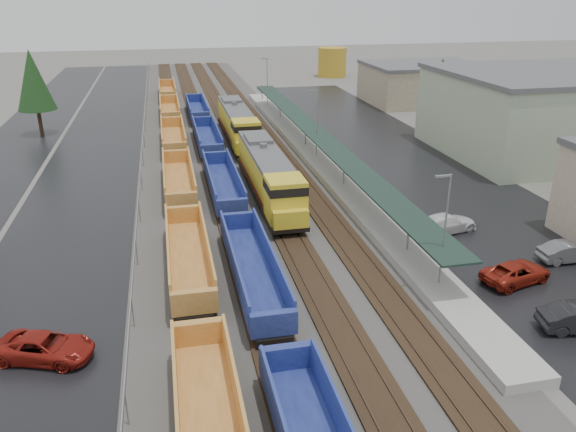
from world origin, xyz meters
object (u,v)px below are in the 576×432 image
well_string_blue (235,218)px  parked_car_east_c (447,223)px  locomotive_trail (238,124)px  parked_car_east_e (569,252)px  locomotive_lead (269,175)px  parked_car_west_c (45,347)px  storage_tank (332,62)px  parked_car_east_b (516,273)px  well_string_yellow (179,180)px

well_string_blue → parked_car_east_c: well_string_blue is taller
locomotive_trail → parked_car_east_e: locomotive_trail is taller
locomotive_lead → parked_car_west_c: (-15.94, -20.89, -1.70)m
locomotive_lead → well_string_blue: 7.75m
well_string_blue → parked_car_east_c: size_ratio=20.15×
parked_car_east_c → parked_car_east_e: 9.02m
storage_tank → parked_car_east_c: storage_tank is taller
parked_car_east_e → parked_car_east_c: bearing=43.6°
locomotive_trail → parked_car_west_c: (-15.94, -41.89, -1.70)m
parked_car_east_c → parked_car_east_b: bearing=172.1°
well_string_blue → parked_car_west_c: size_ratio=20.28×
well_string_yellow → storage_tank: 77.62m
parked_car_east_e → well_string_yellow: bearing=53.4°
locomotive_lead → locomotive_trail: 21.00m
locomotive_trail → parked_car_east_b: (13.14, -39.77, -1.72)m
parked_car_east_b → parked_car_east_c: bearing=-10.4°
parked_car_west_c → parked_car_east_c: 30.44m
parked_car_west_c → parked_car_east_b: size_ratio=1.03×
parked_car_east_b → parked_car_east_e: size_ratio=1.13×
well_string_blue → parked_car_east_b: well_string_blue is taller
locomotive_lead → well_string_blue: bearing=-121.5°
well_string_blue → locomotive_lead: bearing=58.5°
parked_car_west_c → locomotive_lead: bearing=-18.2°
locomotive_trail → well_string_yellow: bearing=-115.2°
locomotive_lead → well_string_yellow: bearing=153.3°
storage_tank → parked_car_west_c: bearing=-115.0°
well_string_yellow → locomotive_trail: bearing=64.8°
parked_car_east_c → parked_car_west_c: bearing=98.8°
well_string_blue → parked_car_east_e: well_string_blue is taller
well_string_yellow → locomotive_lead: bearing=-26.7°
parked_car_west_c → parked_car_east_e: (34.52, 4.05, 0.01)m
locomotive_lead → locomotive_trail: size_ratio=1.00×
locomotive_trail → locomotive_lead: bearing=-90.0°
well_string_blue → parked_car_east_e: size_ratio=23.59×
parked_car_east_c → locomotive_lead: bearing=39.1°
locomotive_trail → parked_car_east_c: 33.62m
storage_tank → well_string_blue: bearing=-111.8°
parked_car_east_b → parked_car_east_e: bearing=-84.9°
well_string_blue → parked_car_west_c: bearing=-129.7°
locomotive_trail → well_string_yellow: 18.80m
parked_car_east_c → well_string_blue: bearing=65.7°
locomotive_trail → parked_car_west_c: size_ratio=3.93×
storage_tank → parked_car_west_c: (-43.69, -93.79, -2.36)m
locomotive_lead → well_string_blue: size_ratio=0.19×
well_string_yellow → well_string_blue: well_string_yellow is taller
locomotive_lead → parked_car_east_b: locomotive_lead is taller
well_string_yellow → well_string_blue: bearing=-69.2°
parked_car_west_c → parked_car_east_e: size_ratio=1.16×
locomotive_lead → locomotive_trail: bearing=90.0°
locomotive_trail → parked_car_east_e: bearing=-63.9°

